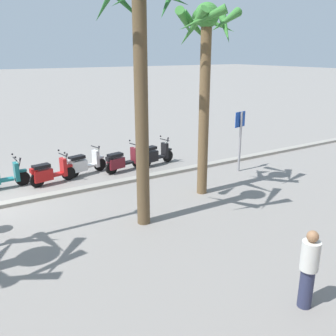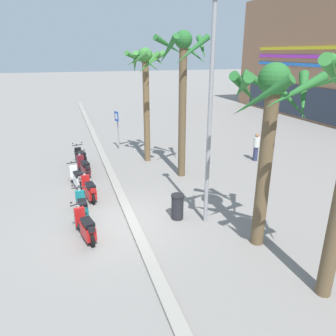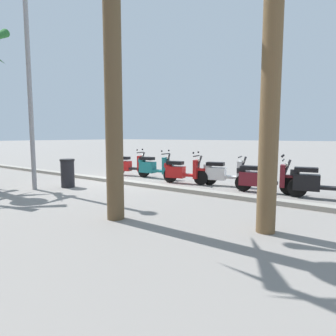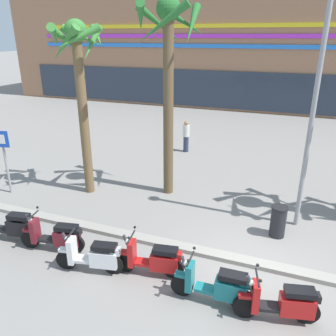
{
  "view_description": "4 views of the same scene",
  "coord_description": "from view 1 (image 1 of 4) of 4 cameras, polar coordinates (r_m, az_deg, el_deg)",
  "views": [
    {
      "loc": [
        0.68,
        12.16,
        4.62
      ],
      "look_at": [
        -4.86,
        3.25,
        1.31
      ],
      "focal_mm": 39.56,
      "sensor_mm": 36.0,
      "label": 1
    },
    {
      "loc": [
        10.07,
        -1.54,
        5.76
      ],
      "look_at": [
        -1.62,
        2.3,
        1.28
      ],
      "focal_mm": 33.97,
      "sensor_mm": 36.0,
      "label": 2
    },
    {
      "loc": [
        -8.15,
        7.84,
        1.72
      ],
      "look_at": [
        -4.07,
        2.28,
        0.96
      ],
      "focal_mm": 31.08,
      "sensor_mm": 36.0,
      "label": 3
    },
    {
      "loc": [
        0.42,
        -7.22,
        5.54
      ],
      "look_at": [
        -3.47,
        2.92,
        1.29
      ],
      "focal_mm": 36.52,
      "sensor_mm": 36.0,
      "label": 4
    }
  ],
  "objects": [
    {
      "name": "scooter_white_mid_front",
      "position": [
        14.79,
        -12.86,
        0.63
      ],
      "size": [
        1.72,
        0.68,
        1.04
      ],
      "color": "black",
      "rests_on": "ground"
    },
    {
      "name": "pedestrian_window_shopping",
      "position": [
        7.5,
        20.85,
        -14.19
      ],
      "size": [
        0.34,
        0.34,
        1.58
      ],
      "color": "#2D3351",
      "rests_on": "ground"
    },
    {
      "name": "scooter_black_tail_end",
      "position": [
        15.63,
        -2.07,
        2.04
      ],
      "size": [
        1.74,
        0.66,
        1.17
      ],
      "color": "black",
      "rests_on": "ground"
    },
    {
      "name": "crossing_sign",
      "position": [
        14.89,
        11.05,
        5.09
      ],
      "size": [
        0.59,
        0.17,
        2.4
      ],
      "color": "#939399",
      "rests_on": "ground"
    },
    {
      "name": "scooter_maroon_gap_after_mid",
      "position": [
        14.92,
        -7.12,
        1.1
      ],
      "size": [
        1.82,
        0.67,
        1.17
      ],
      "color": "black",
      "rests_on": "ground"
    },
    {
      "name": "palm_tree_by_mall_entrance",
      "position": [
        11.9,
        5.79,
        17.12
      ],
      "size": [
        2.16,
        2.15,
        6.02
      ],
      "color": "brown",
      "rests_on": "ground"
    },
    {
      "name": "scooter_red_last_in_row",
      "position": [
        14.04,
        -17.8,
        -0.7
      ],
      "size": [
        1.73,
        0.63,
        1.17
      ],
      "color": "black",
      "rests_on": "ground"
    },
    {
      "name": "palm_tree_mid_walkway",
      "position": [
        9.54,
        -4.18,
        19.19
      ],
      "size": [
        2.4,
        2.5,
        6.69
      ],
      "color": "brown",
      "rests_on": "ground"
    }
  ]
}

